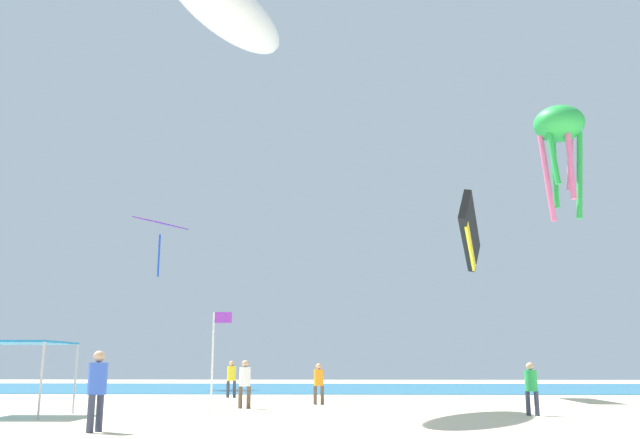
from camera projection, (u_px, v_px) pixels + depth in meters
The scene contains 13 objects.
ground at pixel (283, 422), 19.35m from camera, with size 110.00×110.00×0.10m, color beige.
ocean_strip at pixel (318, 388), 46.68m from camera, with size 110.00×21.95×0.03m, color #1E6B93.
canopy_tent at pixel (18, 346), 21.17m from camera, with size 2.91×2.64×2.28m.
person_near_tent at pixel (319, 380), 27.04m from camera, with size 0.43×0.38×1.62m.
person_leftmost at pixel (97, 384), 15.96m from camera, with size 0.45×0.49×1.89m.
person_central at pixel (531, 384), 21.14m from camera, with size 0.39×0.39×1.64m.
person_rightmost at pixel (232, 376), 32.87m from camera, with size 0.47×0.42×1.77m.
person_far_shore at pixel (245, 380), 24.63m from camera, with size 0.46×0.41×1.73m.
banner_flag at pixel (215, 352), 21.26m from camera, with size 0.61×0.06×3.22m.
kite_inflatable_white at pixel (227, 8), 28.51m from camera, with size 5.74×8.25×3.06m.
kite_diamond_purple at pixel (160, 226), 47.26m from camera, with size 3.78×3.81×4.21m.
kite_octopus_green at pixel (559, 130), 33.30m from camera, with size 3.47×3.47×5.81m.
kite_parafoil_black at pixel (470, 234), 34.00m from camera, with size 2.09×5.48×3.44m.
Camera 1 is at (1.74, -20.11, 1.54)m, focal length 37.61 mm.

